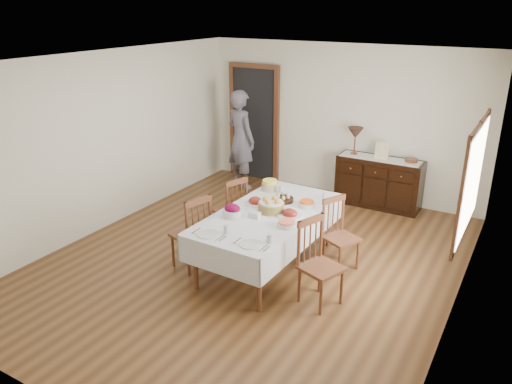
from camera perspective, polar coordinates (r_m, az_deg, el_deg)
The scene contains 26 objects.
ground at distance 6.69m, azimuth -0.44°, elevation -7.88°, with size 6.00×6.00×0.00m, color brown.
room_shell at distance 6.50m, azimuth 0.32°, elevation 6.81°, with size 5.02×6.02×2.65m.
dining_table at distance 6.29m, azimuth 1.38°, elevation -3.12°, with size 1.18×2.23×0.75m.
chair_left_near at distance 6.36m, azimuth -7.23°, elevation -4.55°, with size 0.52×0.52×1.00m.
chair_left_far at distance 7.10m, azimuth -2.81°, elevation -1.84°, with size 0.51×0.51×0.95m.
chair_right_near at distance 5.67m, azimuth 7.10°, elevation -7.90°, with size 0.53×0.53×1.00m.
chair_right_far at distance 6.45m, azimuth 9.45°, elevation -4.67°, with size 0.52×0.52×0.93m.
sideboard at distance 8.53m, azimuth 13.86°, elevation 1.08°, with size 1.39×0.51×0.83m.
person at distance 9.04m, azimuth -1.74°, elevation 6.39°, with size 0.60×0.38×1.91m, color slate.
bread_basket at distance 6.26m, azimuth 1.75°, elevation -1.59°, with size 0.34×0.34×0.19m.
egg_basket at distance 6.60m, azimuth 3.12°, elevation -0.79°, with size 0.28×0.28×0.11m.
ham_platter_a at distance 6.51m, azimuth -0.07°, elevation -1.10°, with size 0.28×0.28×0.11m.
ham_platter_b at distance 6.15m, azimuth 3.89°, elevation -2.51°, with size 0.31×0.31×0.11m.
beet_bowl at distance 6.13m, azimuth -2.73°, elevation -2.17°, with size 0.24×0.24×0.16m.
carrot_bowl at distance 6.45m, azimuth 5.82°, elevation -1.34°, with size 0.21×0.21×0.08m.
pineapple_bowl at distance 6.96m, azimuth 1.59°, elevation 0.77°, with size 0.23×0.23×0.15m.
casserole_dish at distance 5.87m, azimuth 3.52°, elevation -3.66°, with size 0.23×0.23×0.07m.
butter_dish at distance 6.10m, azimuth -0.18°, elevation -2.62°, with size 0.14×0.09×0.07m.
setting_left at distance 5.70m, azimuth -4.82°, elevation -4.61°, with size 0.42×0.31×0.10m.
setting_right at distance 5.46m, azimuth 0.07°, elevation -5.76°, with size 0.42×0.31×0.10m.
glass_far_a at distance 6.85m, azimuth 2.86°, elevation 0.24°, with size 0.06×0.06×0.11m.
glass_far_b at distance 6.71m, azimuth 7.82°, elevation -0.47°, with size 0.06×0.06×0.09m.
runner at distance 8.37m, azimuth 14.01°, elevation 3.72°, with size 1.30×0.35×0.01m.
table_lamp at distance 8.44m, azimuth 11.29°, elevation 6.55°, with size 0.26×0.26×0.46m.
picture_frame at distance 8.31m, azimuth 14.18°, elevation 4.55°, with size 0.22×0.08×0.28m.
deco_bowl at distance 8.32m, azimuth 17.34°, elevation 3.45°, with size 0.20×0.20×0.06m.
Camera 1 is at (3.00, -5.04, 3.23)m, focal length 35.00 mm.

